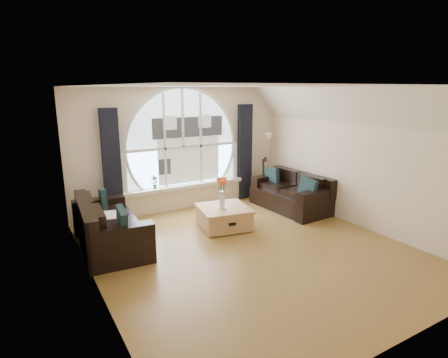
# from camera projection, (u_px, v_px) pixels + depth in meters

# --- Properties ---
(ground) EXTENTS (5.00, 5.50, 0.01)m
(ground) POSITION_uv_depth(u_px,v_px,m) (251.00, 250.00, 6.23)
(ground) COLOR brown
(ground) RESTS_ON ground
(ceiling) EXTENTS (5.00, 5.50, 0.01)m
(ceiling) POSITION_uv_depth(u_px,v_px,m) (254.00, 86.00, 5.58)
(ceiling) COLOR silver
(ceiling) RESTS_ON ground
(wall_back) EXTENTS (5.00, 0.01, 2.70)m
(wall_back) POSITION_uv_depth(u_px,v_px,m) (182.00, 149.00, 8.21)
(wall_back) COLOR beige
(wall_back) RESTS_ON ground
(wall_front) EXTENTS (5.00, 0.01, 2.70)m
(wall_front) POSITION_uv_depth(u_px,v_px,m) (412.00, 226.00, 3.60)
(wall_front) COLOR beige
(wall_front) RESTS_ON ground
(wall_left) EXTENTS (0.01, 5.50, 2.70)m
(wall_left) POSITION_uv_depth(u_px,v_px,m) (91.00, 195.00, 4.68)
(wall_left) COLOR beige
(wall_left) RESTS_ON ground
(wall_right) EXTENTS (0.01, 5.50, 2.70)m
(wall_right) POSITION_uv_depth(u_px,v_px,m) (358.00, 158.00, 7.13)
(wall_right) COLOR beige
(wall_right) RESTS_ON ground
(attic_slope) EXTENTS (0.92, 5.50, 0.72)m
(attic_slope) POSITION_uv_depth(u_px,v_px,m) (352.00, 106.00, 6.75)
(attic_slope) COLOR silver
(attic_slope) RESTS_ON ground
(arched_window) EXTENTS (2.60, 0.06, 2.15)m
(arched_window) POSITION_uv_depth(u_px,v_px,m) (182.00, 137.00, 8.12)
(arched_window) COLOR silver
(arched_window) RESTS_ON wall_back
(window_sill) EXTENTS (2.90, 0.22, 0.08)m
(window_sill) POSITION_uv_depth(u_px,v_px,m) (185.00, 186.00, 8.33)
(window_sill) COLOR white
(window_sill) RESTS_ON wall_back
(window_frame) EXTENTS (2.76, 0.08, 2.15)m
(window_frame) POSITION_uv_depth(u_px,v_px,m) (183.00, 137.00, 8.10)
(window_frame) COLOR white
(window_frame) RESTS_ON wall_back
(neighbor_house) EXTENTS (1.70, 0.02, 1.50)m
(neighbor_house) POSITION_uv_depth(u_px,v_px,m) (189.00, 142.00, 8.21)
(neighbor_house) COLOR silver
(neighbor_house) RESTS_ON wall_back
(curtain_left) EXTENTS (0.35, 0.12, 2.30)m
(curtain_left) POSITION_uv_depth(u_px,v_px,m) (112.00, 166.00, 7.37)
(curtain_left) COLOR black
(curtain_left) RESTS_ON ground
(curtain_right) EXTENTS (0.35, 0.12, 2.30)m
(curtain_right) POSITION_uv_depth(u_px,v_px,m) (245.00, 152.00, 8.94)
(curtain_right) COLOR black
(curtain_right) RESTS_ON ground
(sofa_left) EXTENTS (1.09, 1.96, 0.84)m
(sofa_left) POSITION_uv_depth(u_px,v_px,m) (110.00, 225.00, 6.27)
(sofa_left) COLOR black
(sofa_left) RESTS_ON ground
(sofa_right) EXTENTS (0.99, 1.86, 0.81)m
(sofa_right) POSITION_uv_depth(u_px,v_px,m) (290.00, 192.00, 8.26)
(sofa_right) COLOR black
(sofa_right) RESTS_ON ground
(coffee_chest) EXTENTS (1.08, 1.08, 0.46)m
(coffee_chest) POSITION_uv_depth(u_px,v_px,m) (224.00, 216.00, 7.20)
(coffee_chest) COLOR tan
(coffee_chest) RESTS_ON ground
(throw_blanket) EXTENTS (0.65, 0.65, 0.10)m
(throw_blanket) POSITION_uv_depth(u_px,v_px,m) (107.00, 220.00, 6.23)
(throw_blanket) COLOR silver
(throw_blanket) RESTS_ON sofa_left
(vase_flowers) EXTENTS (0.24, 0.24, 0.70)m
(vase_flowers) POSITION_uv_depth(u_px,v_px,m) (222.00, 189.00, 6.97)
(vase_flowers) COLOR white
(vase_flowers) RESTS_ON coffee_chest
(floor_lamp) EXTENTS (0.24, 0.24, 1.60)m
(floor_lamp) POSITION_uv_depth(u_px,v_px,m) (268.00, 165.00, 9.18)
(floor_lamp) COLOR #B2B2B2
(floor_lamp) RESTS_ON ground
(guitar) EXTENTS (0.43, 0.37, 1.06)m
(guitar) POSITION_uv_depth(u_px,v_px,m) (262.00, 177.00, 9.07)
(guitar) COLOR brown
(guitar) RESTS_ON ground
(potted_plant) EXTENTS (0.15, 0.10, 0.29)m
(potted_plant) POSITION_uv_depth(u_px,v_px,m) (154.00, 182.00, 7.93)
(potted_plant) COLOR #1E6023
(potted_plant) RESTS_ON window_sill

